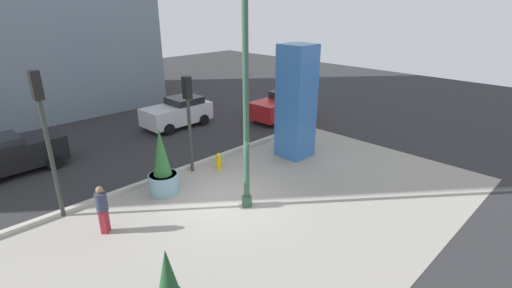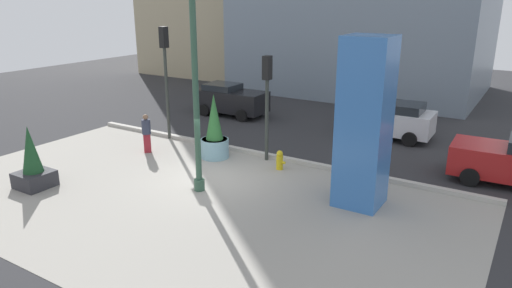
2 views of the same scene
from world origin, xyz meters
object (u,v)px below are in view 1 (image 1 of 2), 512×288
car_far_lane (13,153)px  pedestrian_crossing (102,208)px  art_pillar_blue (296,102)px  car_curb_east (178,112)px  traffic_light_corner (44,124)px  potted_plant_curbside (162,169)px  traffic_light_far_side (188,109)px  fire_hydrant (219,161)px  lamp_post (246,108)px  car_intersection (282,105)px

car_far_lane → pedestrian_crossing: (0.72, -7.13, 0.04)m
art_pillar_blue → car_curb_east: bearing=100.1°
traffic_light_corner → pedestrian_crossing: traffic_light_corner is taller
art_pillar_blue → potted_plant_curbside: bearing=170.1°
traffic_light_far_side → car_far_lane: size_ratio=1.05×
fire_hydrant → pedestrian_crossing: (-5.67, -1.16, 0.54)m
art_pillar_blue → fire_hydrant: size_ratio=6.95×
potted_plant_curbside → art_pillar_blue: bearing=-9.9°
art_pillar_blue → pedestrian_crossing: bearing=179.0°
potted_plant_curbside → traffic_light_corner: size_ratio=0.52×
lamp_post → traffic_light_far_side: (0.37, 3.82, -0.84)m
fire_hydrant → car_intersection: car_intersection is taller
fire_hydrant → car_curb_east: car_curb_east is taller
potted_plant_curbside → pedestrian_crossing: 2.94m
traffic_light_corner → art_pillar_blue: bearing=-12.5°
traffic_light_corner → traffic_light_far_side: size_ratio=1.21×
art_pillar_blue → traffic_light_corner: art_pillar_blue is taller
traffic_light_far_side → pedestrian_crossing: (-4.71, -1.82, -1.91)m
art_pillar_blue → potted_plant_curbside: 6.78m
car_far_lane → car_intersection: car_far_lane is taller
potted_plant_curbside → traffic_light_corner: (-3.38, 1.05, 2.34)m
traffic_light_far_side → car_curb_east: bearing=60.8°
lamp_post → fire_hydrant: (1.33, 3.16, -3.29)m
lamp_post → car_curb_east: lamp_post is taller
art_pillar_blue → car_far_lane: size_ratio=1.33×
traffic_light_far_side → car_intersection: bearing=15.3°
car_intersection → art_pillar_blue: bearing=-133.2°
car_intersection → car_curb_east: bearing=148.4°
lamp_post → art_pillar_blue: size_ratio=1.44×
potted_plant_curbside → car_far_lane: size_ratio=0.67×
car_far_lane → traffic_light_far_side: bearing=-44.4°
lamp_post → fire_hydrant: lamp_post is taller
lamp_post → car_intersection: size_ratio=1.77×
potted_plant_curbside → car_far_lane: bearing=119.6°
art_pillar_blue → pedestrian_crossing: size_ratio=3.18×
lamp_post → traffic_light_corner: bearing=140.9°
potted_plant_curbside → pedestrian_crossing: (-2.78, -0.97, -0.10)m
lamp_post → car_far_lane: bearing=119.0°
lamp_post → traffic_light_far_side: 3.93m
potted_plant_curbside → traffic_light_far_side: 2.78m
car_curb_east → car_intersection: size_ratio=0.95×
fire_hydrant → traffic_light_corner: bearing=172.2°
traffic_light_far_side → art_pillar_blue: bearing=-23.5°
fire_hydrant → traffic_light_far_side: size_ratio=0.18×
car_intersection → pedestrian_crossing: 13.99m
art_pillar_blue → fire_hydrant: 4.44m
fire_hydrant → car_far_lane: size_ratio=0.19×
car_curb_east → fire_hydrant: bearing=-109.3°
lamp_post → pedestrian_crossing: (-4.34, 2.00, -2.75)m
potted_plant_curbside → traffic_light_corner: traffic_light_corner is taller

